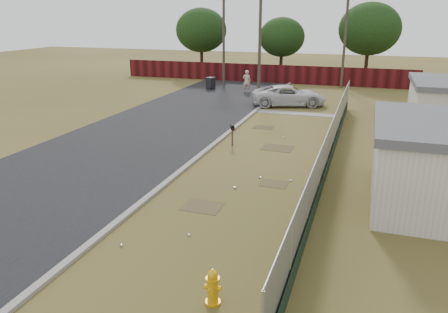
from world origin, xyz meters
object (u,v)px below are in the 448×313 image
(pickup_truck, at_px, (289,96))
(trash_bin, at_px, (211,83))
(mailbox, at_px, (232,129))
(fire_hydrant, at_px, (213,288))
(pedestrian, at_px, (247,81))

(pickup_truck, height_order, trash_bin, pickup_truck)
(mailbox, bearing_deg, pickup_truck, 85.52)
(trash_bin, bearing_deg, pickup_truck, -32.25)
(fire_hydrant, distance_m, trash_bin, 31.38)
(pickup_truck, distance_m, trash_bin, 9.73)
(fire_hydrant, distance_m, mailbox, 13.27)
(mailbox, height_order, pedestrian, pedestrian)
(pedestrian, bearing_deg, fire_hydrant, 92.35)
(fire_hydrant, bearing_deg, pickup_truck, 96.15)
(fire_hydrant, distance_m, pedestrian, 29.99)
(mailbox, height_order, pickup_truck, pickup_truck)
(mailbox, xyz_separation_m, pedestrian, (-3.78, 16.29, 0.05))
(pedestrian, bearing_deg, pickup_truck, 122.37)
(fire_hydrant, height_order, trash_bin, trash_bin)
(mailbox, height_order, trash_bin, mailbox)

